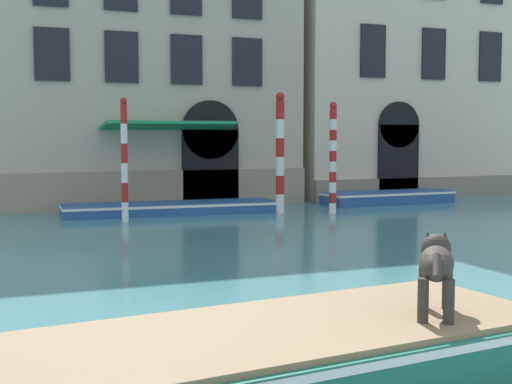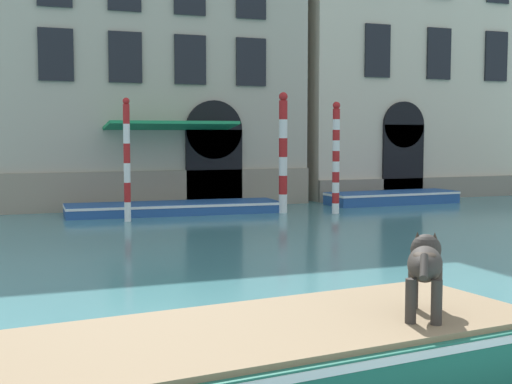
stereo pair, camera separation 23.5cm
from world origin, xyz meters
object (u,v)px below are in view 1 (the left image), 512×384
Objects in this scene: boat_moored_far at (388,197)px; mooring_pole_4 at (280,152)px; boat_foreground at (256,357)px; dog_on_deck at (436,263)px; boat_moored_near_palazzo at (171,208)px; mooring_pole_0 at (124,159)px; mooring_pole_3 at (333,157)px.

boat_moored_far is 5.31m from mooring_pole_4.
dog_on_deck reaches higher than boat_foreground.
boat_moored_near_palazzo is (3.21, 15.29, -0.12)m from boat_foreground.
mooring_pole_0 is 5.08m from mooring_pole_4.
dog_on_deck is 0.22× the size of boat_moored_far.
boat_foreground is at bearing -96.12° from mooring_pole_0.
boat_moored_far is at bearing 10.36° from mooring_pole_0.
boat_moored_far reaches higher than boat_moored_near_palazzo.
mooring_pole_3 reaches higher than boat_moored_far.
boat_foreground is 15.82m from mooring_pole_4.
mooring_pole_3 is at bearing 53.19° from boat_foreground.
dog_on_deck is 0.16× the size of boat_moored_near_palazzo.
mooring_pole_3 is (6.52, -0.32, -0.01)m from mooring_pole_0.
mooring_pole_3 is at bearing 11.75° from dog_on_deck.
mooring_pole_3 is at bearing -17.16° from boat_moored_near_palazzo.
boat_moored_near_palazzo is at bearing 40.28° from mooring_pole_0.
boat_foreground is at bearing -114.55° from mooring_pole_4.
mooring_pole_0 is at bearing -136.42° from boat_moored_near_palazzo.
boat_moored_far is 1.29× the size of mooring_pole_4.
mooring_pole_3 reaches higher than boat_foreground.
dog_on_deck is at bearing -122.67° from boat_moored_far.
mooring_pole_3 reaches higher than dog_on_deck.
boat_foreground is 1.91× the size of mooring_pole_0.
dog_on_deck is 14.91m from mooring_pole_3.
mooring_pole_0 is at bearing 177.17° from mooring_pole_3.
mooring_pole_3 is (-3.39, -2.13, 1.54)m from boat_moored_far.
boat_moored_far is at bearing 5.73° from boat_moored_near_palazzo.
boat_foreground is at bearing -120.64° from mooring_pole_3.
boat_moored_far is 1.40× the size of mooring_pole_3.
mooring_pole_4 is (-1.46, 0.81, 0.16)m from mooring_pole_3.
dog_on_deck is 0.28× the size of mooring_pole_4.
mooring_pole_0 is at bearing -174.51° from mooring_pole_4.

